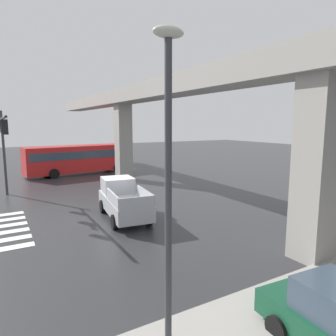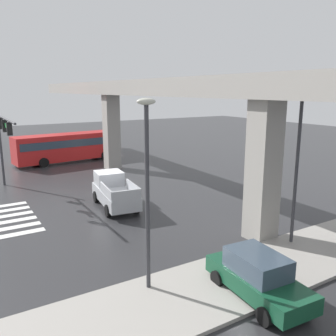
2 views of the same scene
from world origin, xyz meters
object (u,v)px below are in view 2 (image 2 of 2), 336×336
city_bus (67,146)px  street_lamp_mid_block (298,154)px  sedan_dark_green (258,276)px  street_lamp_near_corner (147,175)px  pickup_truck (114,191)px  traffic_signal_mast (3,132)px

city_bus → street_lamp_mid_block: 26.81m
sedan_dark_green → street_lamp_mid_block: (-2.49, 4.80, 3.70)m
sedan_dark_green → street_lamp_near_corner: (-2.49, -3.20, 3.70)m
pickup_truck → traffic_signal_mast: size_ratio=0.61×
city_bus → street_lamp_near_corner: (26.42, -4.43, 2.83)m
sedan_dark_green → street_lamp_near_corner: street_lamp_near_corner is taller
pickup_truck → street_lamp_mid_block: (10.16, 5.14, 3.57)m
city_bus → traffic_signal_mast: (9.44, -7.08, 2.83)m
pickup_truck → street_lamp_near_corner: street_lamp_near_corner is taller
city_bus → sedan_dark_green: size_ratio=2.49×
street_lamp_mid_block → traffic_signal_mast: bearing=-147.9°
pickup_truck → street_lamp_near_corner: bearing=-15.7°
street_lamp_near_corner → pickup_truck: bearing=164.3°
pickup_truck → city_bus: (-16.26, 1.56, 0.73)m
sedan_dark_green → street_lamp_mid_block: size_ratio=0.61×
pickup_truck → traffic_signal_mast: bearing=-141.0°
sedan_dark_green → traffic_signal_mast: traffic_signal_mast is taller
pickup_truck → street_lamp_mid_block: street_lamp_mid_block is taller
traffic_signal_mast → street_lamp_near_corner: bearing=8.9°
city_bus → pickup_truck: bearing=-5.5°
pickup_truck → city_bus: size_ratio=0.48×
sedan_dark_green → traffic_signal_mast: 20.66m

